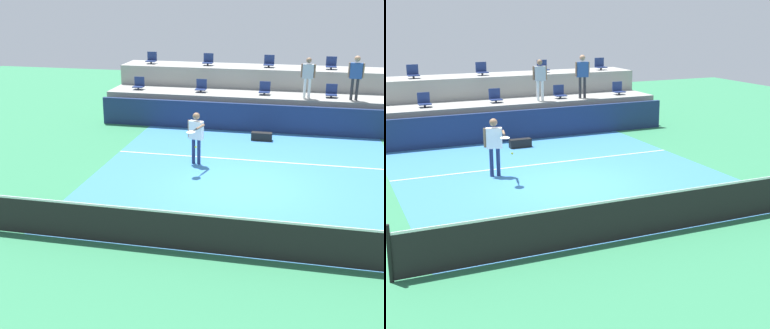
{
  "view_description": "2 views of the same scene",
  "coord_description": "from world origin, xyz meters",
  "views": [
    {
      "loc": [
        1.54,
        -13.45,
        5.35
      ],
      "look_at": [
        -1.1,
        -1.47,
        1.09
      ],
      "focal_mm": 47.55,
      "sensor_mm": 36.0,
      "label": 1
    },
    {
      "loc": [
        -5.99,
        -13.64,
        4.58
      ],
      "look_at": [
        -0.32,
        -1.11,
        0.89
      ],
      "focal_mm": 53.4,
      "sensor_mm": 36.0,
      "label": 2
    }
  ],
  "objects": [
    {
      "name": "stadium_chair_upper_far_right",
      "position": [
        5.34,
        9.03,
        2.31
      ],
      "size": [
        0.44,
        0.4,
        0.52
      ],
      "color": "#2D2D33",
      "rests_on": "seating_tier_upper"
    },
    {
      "name": "seating_tier_upper",
      "position": [
        0.0,
        9.1,
        1.05
      ],
      "size": [
        13.0,
        1.8,
        2.1
      ],
      "primitive_type": "cube",
      "color": "gray",
      "rests_on": "ground_plane"
    },
    {
      "name": "stadium_chair_lower_left",
      "position": [
        -2.62,
        7.23,
        1.46
      ],
      "size": [
        0.44,
        0.4,
        0.52
      ],
      "color": "#2D2D33",
      "rests_on": "seating_tier_lower"
    },
    {
      "name": "court_service_line",
      "position": [
        0.0,
        2.4,
        0.01
      ],
      "size": [
        9.0,
        0.06,
        0.0
      ],
      "primitive_type": "cube",
      "color": "white",
      "rests_on": "ground_plane"
    },
    {
      "name": "stadium_chair_upper_center",
      "position": [
        0.02,
        9.03,
        2.31
      ],
      "size": [
        0.44,
        0.4,
        0.52
      ],
      "color": "#2D2D33",
      "rests_on": "seating_tier_upper"
    },
    {
      "name": "ground_plane",
      "position": [
        0.0,
        0.0,
        0.0
      ],
      "size": [
        40.0,
        40.0,
        0.0
      ],
      "primitive_type": "plane",
      "color": "#2D754C"
    },
    {
      "name": "court_inner_paint",
      "position": [
        0.0,
        1.0,
        0.0
      ],
      "size": [
        9.0,
        10.0,
        0.01
      ],
      "primitive_type": "cube",
      "color": "teal",
      "rests_on": "ground_plane"
    },
    {
      "name": "stadium_chair_upper_left",
      "position": [
        -2.68,
        9.03,
        2.31
      ],
      "size": [
        0.44,
        0.4,
        0.52
      ],
      "color": "#2D2D33",
      "rests_on": "seating_tier_upper"
    },
    {
      "name": "seating_tier_lower",
      "position": [
        0.0,
        7.3,
        0.62
      ],
      "size": [
        13.0,
        1.8,
        1.25
      ],
      "primitive_type": "cube",
      "color": "gray",
      "rests_on": "ground_plane"
    },
    {
      "name": "equipment_bag",
      "position": [
        0.16,
        4.83,
        0.15
      ],
      "size": [
        0.76,
        0.28,
        0.3
      ],
      "primitive_type": "cube",
      "color": "black",
      "rests_on": "ground_plane"
    },
    {
      "name": "stadium_chair_lower_center",
      "position": [
        0.02,
        7.23,
        1.46
      ],
      "size": [
        0.44,
        0.4,
        0.52
      ],
      "color": "#2D2D33",
      "rests_on": "seating_tier_lower"
    },
    {
      "name": "tennis_ball",
      "position": [
        -1.45,
        0.68,
        0.88
      ],
      "size": [
        0.07,
        0.07,
        0.07
      ],
      "color": "#CCE033"
    },
    {
      "name": "spectator_leaning_on_rail",
      "position": [
        1.69,
        6.85,
        2.19
      ],
      "size": [
        0.57,
        0.23,
        1.58
      ],
      "color": "white",
      "rests_on": "seating_tier_lower"
    },
    {
      "name": "tennis_net",
      "position": [
        0.0,
        -4.0,
        0.5
      ],
      "size": [
        10.48,
        0.08,
        1.07
      ],
      "color": "black",
      "rests_on": "ground_plane"
    },
    {
      "name": "stadium_chair_lower_far_right",
      "position": [
        5.29,
        7.23,
        1.46
      ],
      "size": [
        0.44,
        0.4,
        0.52
      ],
      "color": "#2D2D33",
      "rests_on": "seating_tier_lower"
    },
    {
      "name": "spectator_in_white",
      "position": [
        3.47,
        6.85,
        2.28
      ],
      "size": [
        0.6,
        0.25,
        1.7
      ],
      "color": "#2D2D33",
      "rests_on": "seating_tier_lower"
    },
    {
      "name": "stadium_chair_lower_right",
      "position": [
        2.65,
        7.23,
        1.46
      ],
      "size": [
        0.44,
        0.4,
        0.52
      ],
      "color": "#2D2D33",
      "rests_on": "seating_tier_lower"
    },
    {
      "name": "tennis_player",
      "position": [
        -1.66,
        1.65,
        1.03
      ],
      "size": [
        0.58,
        1.27,
        1.69
      ],
      "color": "navy",
      "rests_on": "ground_plane"
    },
    {
      "name": "sponsor_backboard",
      "position": [
        0.0,
        6.0,
        0.55
      ],
      "size": [
        13.0,
        0.16,
        1.1
      ],
      "primitive_type": "cube",
      "color": "navy",
      "rests_on": "ground_plane"
    },
    {
      "name": "stadium_chair_upper_right",
      "position": [
        2.64,
        9.03,
        2.31
      ],
      "size": [
        0.44,
        0.4,
        0.52
      ],
      "color": "#2D2D33",
      "rests_on": "seating_tier_upper"
    }
  ]
}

